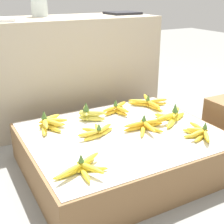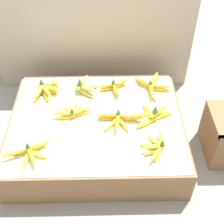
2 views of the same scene
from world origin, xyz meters
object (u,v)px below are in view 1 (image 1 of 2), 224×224
(banana_bunch_front_left, at_px, (83,168))
(banana_bunch_back_left, at_px, (50,123))
(banana_bunch_back_midleft, at_px, (89,114))
(banana_bunch_middle_midright, at_px, (145,126))
(glass_jar, at_px, (39,1))
(banana_bunch_front_right, at_px, (199,133))
(banana_bunch_back_midright, at_px, (117,109))
(banana_bunch_middle_midleft, at_px, (96,132))
(banana_bunch_middle_right, at_px, (172,116))
(banana_bunch_back_right, at_px, (149,103))

(banana_bunch_front_left, xyz_separation_m, banana_bunch_back_left, (0.02, 0.50, 0.01))
(banana_bunch_back_left, bearing_deg, banana_bunch_back_midleft, 3.61)
(banana_bunch_front_left, xyz_separation_m, banana_bunch_middle_midright, (0.47, 0.23, 0.00))
(banana_bunch_middle_midright, height_order, banana_bunch_back_left, banana_bunch_back_left)
(banana_bunch_back_midleft, distance_m, glass_jar, 0.93)
(banana_bunch_front_right, relative_size, banana_bunch_back_left, 1.19)
(banana_bunch_back_midright, distance_m, glass_jar, 0.96)
(banana_bunch_back_midleft, bearing_deg, banana_bunch_back_midright, 0.91)
(banana_bunch_middle_midleft, relative_size, banana_bunch_middle_right, 0.88)
(banana_bunch_middle_midright, bearing_deg, banana_bunch_back_midright, 93.04)
(banana_bunch_middle_midright, distance_m, banana_bunch_middle_right, 0.20)
(banana_bunch_back_midright, bearing_deg, glass_jar, 108.35)
(banana_bunch_front_right, height_order, banana_bunch_back_midright, banana_bunch_back_midright)
(glass_jar, bearing_deg, banana_bunch_middle_right, -65.14)
(banana_bunch_middle_midleft, xyz_separation_m, banana_bunch_back_right, (0.50, 0.23, 0.00))
(banana_bunch_front_left, relative_size, banana_bunch_back_left, 1.32)
(banana_bunch_back_midright, height_order, banana_bunch_back_right, banana_bunch_back_midright)
(glass_jar, bearing_deg, banana_bunch_front_right, -69.70)
(banana_bunch_middle_midleft, bearing_deg, banana_bunch_middle_right, -4.91)
(banana_bunch_middle_right, height_order, banana_bunch_back_left, banana_bunch_middle_right)
(banana_bunch_front_left, xyz_separation_m, banana_bunch_back_midleft, (0.26, 0.51, 0.01))
(banana_bunch_middle_midleft, bearing_deg, banana_bunch_front_left, -124.96)
(banana_bunch_middle_midright, xyz_separation_m, glass_jar, (-0.25, 0.99, 0.61))
(banana_bunch_middle_midleft, height_order, banana_bunch_back_midleft, banana_bunch_back_midleft)
(banana_bunch_back_midleft, bearing_deg, banana_bunch_middle_midleft, -105.02)
(banana_bunch_back_midright, bearing_deg, banana_bunch_middle_midleft, -138.31)
(banana_bunch_middle_right, xyz_separation_m, banana_bunch_back_midright, (-0.22, 0.26, -0.01))
(banana_bunch_middle_midleft, bearing_deg, banana_bunch_front_right, -30.25)
(banana_bunch_back_right, bearing_deg, banana_bunch_back_midleft, -178.46)
(banana_bunch_middle_midright, distance_m, glass_jar, 1.19)
(banana_bunch_front_left, relative_size, banana_bunch_back_right, 0.87)
(banana_bunch_back_midleft, relative_size, banana_bunch_back_midright, 0.99)
(banana_bunch_front_right, height_order, banana_bunch_middle_right, banana_bunch_middle_right)
(banana_bunch_middle_midright, bearing_deg, banana_bunch_back_left, 149.31)
(banana_bunch_back_left, bearing_deg, glass_jar, 74.25)
(banana_bunch_front_right, distance_m, banana_bunch_middle_midright, 0.28)
(banana_bunch_middle_midright, xyz_separation_m, banana_bunch_middle_right, (0.20, 0.02, 0.01))
(banana_bunch_middle_midright, relative_size, banana_bunch_back_midleft, 1.29)
(banana_bunch_front_left, xyz_separation_m, banana_bunch_back_right, (0.70, 0.53, 0.00))
(banana_bunch_front_right, distance_m, banana_bunch_middle_midleft, 0.54)
(banana_bunch_front_right, relative_size, banana_bunch_back_right, 0.78)
(banana_bunch_back_left, distance_m, banana_bunch_back_midleft, 0.24)
(banana_bunch_middle_right, relative_size, banana_bunch_back_left, 1.40)
(banana_bunch_middle_midright, distance_m, banana_bunch_back_left, 0.53)
(banana_bunch_front_right, xyz_separation_m, banana_bunch_middle_right, (0.01, 0.23, 0.01))
(banana_bunch_front_right, xyz_separation_m, banana_bunch_back_left, (-0.65, 0.48, 0.01))
(banana_bunch_middle_right, bearing_deg, banana_bunch_middle_midright, -173.80)
(banana_bunch_middle_midleft, bearing_deg, banana_bunch_back_left, 131.78)
(banana_bunch_front_left, relative_size, banana_bunch_middle_right, 0.95)
(banana_bunch_front_left, xyz_separation_m, banana_bunch_middle_midleft, (0.20, 0.29, -0.00))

